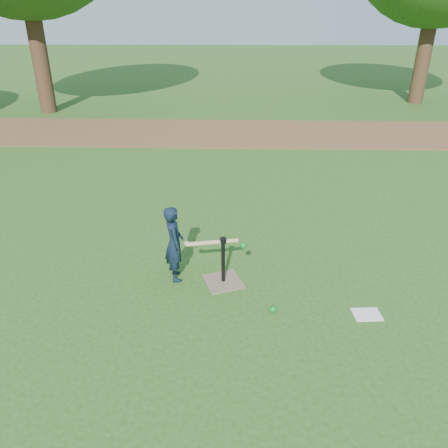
{
  "coord_description": "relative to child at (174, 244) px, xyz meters",
  "views": [
    {
      "loc": [
        0.18,
        -4.2,
        3.01
      ],
      "look_at": [
        0.02,
        0.59,
        0.65
      ],
      "focal_mm": 35.0,
      "sensor_mm": 36.0,
      "label": 1
    }
  ],
  "objects": [
    {
      "name": "child",
      "position": [
        0.0,
        0.0,
        0.0
      ],
      "size": [
        0.32,
        0.4,
        0.96
      ],
      "primitive_type": "imported",
      "rotation": [
        0.0,
        0.0,
        1.86
      ],
      "color": "black",
      "rests_on": "ground"
    },
    {
      "name": "ground",
      "position": [
        0.57,
        -0.38,
        -0.48
      ],
      "size": [
        80.0,
        80.0,
        0.0
      ],
      "primitive_type": "plane",
      "color": "#285116",
      "rests_on": "ground"
    },
    {
      "name": "clipboard",
      "position": [
        2.19,
        -0.67,
        -0.48
      ],
      "size": [
        0.32,
        0.25,
        0.01
      ],
      "primitive_type": "cube",
      "rotation": [
        0.0,
        0.0,
        0.08
      ],
      "color": "white",
      "rests_on": "ground"
    },
    {
      "name": "dirt_strip",
      "position": [
        0.57,
        7.12,
        -0.48
      ],
      "size": [
        24.0,
        3.0,
        0.01
      ],
      "primitive_type": "cube",
      "color": "brown",
      "rests_on": "ground"
    },
    {
      "name": "swing_action",
      "position": [
        0.52,
        -0.13,
        0.09
      ],
      "size": [
        0.73,
        0.2,
        0.08
      ],
      "color": "tan",
      "rests_on": "ground"
    },
    {
      "name": "batting_tee",
      "position": [
        0.59,
        -0.09,
        -0.37
      ],
      "size": [
        0.55,
        0.55,
        0.61
      ],
      "color": "#7A664E",
      "rests_on": "ground"
    },
    {
      "name": "wiffle_ball_ground",
      "position": [
        1.16,
        -0.66,
        -0.44
      ],
      "size": [
        0.08,
        0.08,
        0.08
      ],
      "primitive_type": "sphere",
      "color": "#0B7E21",
      "rests_on": "ground"
    }
  ]
}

